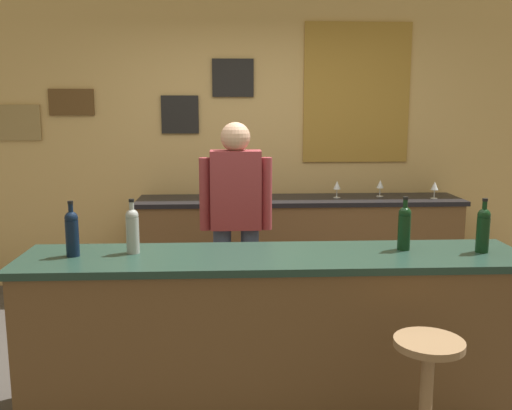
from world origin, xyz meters
TOP-DOWN VIEW (x-y plane):
  - ground_plane at (0.00, 0.00)m, footprint 10.00×10.00m
  - back_wall at (0.01, 2.03)m, footprint 6.00×0.09m
  - bar_counter at (0.00, -0.40)m, footprint 2.79×0.60m
  - side_counter at (0.40, 1.65)m, footprint 2.95×0.56m
  - bartender at (-0.20, 0.57)m, footprint 0.52×0.21m
  - bar_stool at (0.66, -1.04)m, footprint 0.32×0.32m
  - wine_bottle_a at (-1.10, -0.38)m, footprint 0.07×0.07m
  - wine_bottle_b at (-0.78, -0.33)m, footprint 0.07×0.07m
  - wine_bottle_c at (0.75, -0.33)m, footprint 0.07×0.07m
  - wine_bottle_d at (1.17, -0.41)m, footprint 0.07×0.07m
  - wine_glass_a at (0.74, 1.66)m, footprint 0.07×0.07m
  - wine_glass_b at (1.16, 1.71)m, footprint 0.07×0.07m
  - wine_glass_c at (1.62, 1.57)m, footprint 0.07×0.07m

SIDE VIEW (x-z plane):
  - ground_plane at x=0.00m, z-range 0.00..0.00m
  - side_counter at x=0.40m, z-range 0.00..0.90m
  - bar_stool at x=0.66m, z-range 0.12..0.80m
  - bar_counter at x=0.00m, z-range 0.00..0.92m
  - bartender at x=-0.20m, z-range 0.13..1.75m
  - wine_glass_a at x=0.74m, z-range 0.93..1.09m
  - wine_glass_b at x=1.16m, z-range 0.93..1.09m
  - wine_glass_c at x=1.62m, z-range 0.93..1.09m
  - wine_bottle_a at x=-1.10m, z-range 0.90..1.21m
  - wine_bottle_b at x=-0.78m, z-range 0.90..1.21m
  - wine_bottle_c at x=0.75m, z-range 0.90..1.21m
  - wine_bottle_d at x=1.17m, z-range 0.90..1.21m
  - back_wall at x=0.01m, z-range 0.02..2.82m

